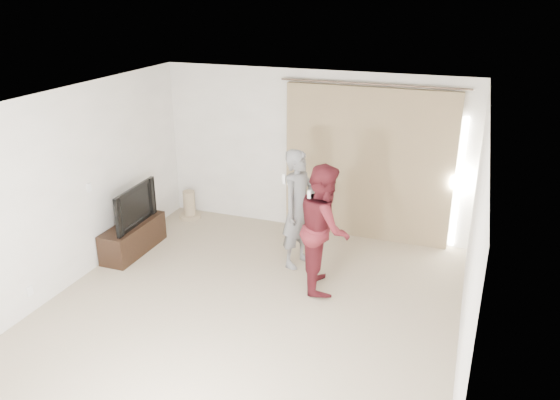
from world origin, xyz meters
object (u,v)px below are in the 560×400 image
at_px(tv_console, 133,238).
at_px(person_woman, 324,227).
at_px(person_man, 299,209).
at_px(tv, 130,205).

xyz_separation_m(tv_console, person_woman, (2.97, -0.01, 0.63)).
bearing_deg(person_man, tv_console, -169.14).
xyz_separation_m(tv, person_woman, (2.97, -0.01, 0.10)).
bearing_deg(person_woman, tv_console, 179.88).
xyz_separation_m(tv_console, person_man, (2.46, 0.47, 0.63)).
bearing_deg(tv, tv_console, -0.00).
distance_m(tv_console, person_woman, 3.03).
xyz_separation_m(person_man, person_woman, (0.50, -0.48, -0.00)).
bearing_deg(tv_console, tv, 0.00).
distance_m(person_man, person_woman, 0.70).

